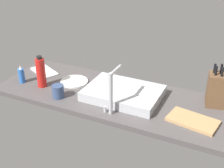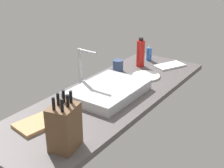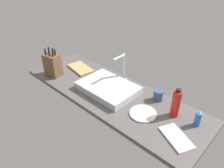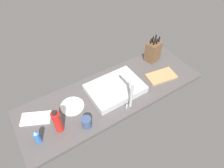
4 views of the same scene
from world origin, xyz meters
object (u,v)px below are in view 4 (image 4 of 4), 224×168
at_px(cutting_board, 161,76).
at_px(knife_block, 153,51).
at_px(dish_towel, 36,118).
at_px(water_bottle, 57,122).
at_px(coffee_mug, 87,122).
at_px(soap_bottle, 37,137).
at_px(dinner_plate, 72,106).
at_px(sink_basin, 115,88).
at_px(faucet, 130,93).

bearing_deg(cutting_board, knife_block, -110.36).
distance_m(cutting_board, dish_towel, 1.20).
distance_m(knife_block, dish_towel, 1.28).
relative_size(water_bottle, dish_towel, 0.97).
height_order(cutting_board, dish_towel, cutting_board).
distance_m(water_bottle, coffee_mug, 0.22).
xyz_separation_m(soap_bottle, dinner_plate, (-0.34, -0.16, -0.05)).
xyz_separation_m(knife_block, water_bottle, (1.15, 0.27, -0.00)).
height_order(sink_basin, faucet, faucet).
xyz_separation_m(sink_basin, soap_bottle, (0.75, 0.11, 0.03)).
xyz_separation_m(water_bottle, dish_towel, (0.13, -0.19, -0.10)).
bearing_deg(faucet, sink_basin, -86.94).
distance_m(water_bottle, dish_towel, 0.25).
height_order(sink_basin, knife_block, knife_block).
height_order(sink_basin, coffee_mug, coffee_mug).
relative_size(faucet, knife_block, 1.00).
distance_m(soap_bottle, dinner_plate, 0.38).
relative_size(water_bottle, dinner_plate, 1.14).
bearing_deg(soap_bottle, sink_basin, -171.28).
bearing_deg(faucet, soap_bottle, -6.22).
distance_m(cutting_board, dinner_plate, 0.90).
height_order(sink_basin, dinner_plate, sink_basin).
distance_m(knife_block, soap_bottle, 1.35).
distance_m(faucet, dish_towel, 0.79).
xyz_separation_m(cutting_board, dinner_plate, (0.89, -0.13, -0.00)).
height_order(sink_basin, water_bottle, water_bottle).
bearing_deg(dinner_plate, soap_bottle, 25.43).
bearing_deg(cutting_board, faucet, 13.14).
bearing_deg(sink_basin, coffee_mug, 25.34).
xyz_separation_m(dinner_plate, dish_towel, (0.30, -0.05, 0.00)).
relative_size(sink_basin, knife_block, 1.80).
bearing_deg(dinner_plate, coffee_mug, 95.24).
height_order(sink_basin, soap_bottle, soap_bottle).
bearing_deg(coffee_mug, water_bottle, -23.07).
bearing_deg(dinner_plate, dish_towel, -8.87).
height_order(knife_block, soap_bottle, knife_block).
distance_m(dinner_plate, coffee_mug, 0.23).
bearing_deg(sink_basin, cutting_board, 169.61).
xyz_separation_m(sink_basin, dish_towel, (0.71, -0.09, -0.02)).
distance_m(dinner_plate, dish_towel, 0.30).
bearing_deg(dish_towel, coffee_mug, 139.25).
xyz_separation_m(sink_basin, faucet, (-0.01, 0.20, 0.13)).
relative_size(faucet, water_bottle, 1.18).
relative_size(faucet, soap_bottle, 2.02).
bearing_deg(soap_bottle, knife_block, -168.03).
bearing_deg(soap_bottle, dinner_plate, -154.57).
bearing_deg(knife_block, dish_towel, -9.74).
distance_m(sink_basin, dish_towel, 0.71).
bearing_deg(dish_towel, knife_block, -176.80).
distance_m(sink_basin, water_bottle, 0.59).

